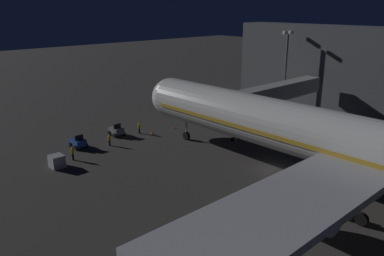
{
  "coord_description": "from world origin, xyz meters",
  "views": [
    {
      "loc": [
        37.1,
        25.87,
        19.33
      ],
      "look_at": [
        3.0,
        -11.14,
        3.5
      ],
      "focal_mm": 36.59,
      "sensor_mm": 36.0,
      "label": 1
    }
  ],
  "objects": [
    {
      "name": "ground_crew_near_nose_gear",
      "position": [
        3.51,
        -22.86,
        1.01
      ],
      "size": [
        0.4,
        0.4,
        1.83
      ],
      "color": "black",
      "rests_on": "ground_plane"
    },
    {
      "name": "airliner_at_gate",
      "position": [
        0.0,
        12.46,
        5.81
      ],
      "size": [
        53.3,
        70.02,
        20.45
      ],
      "color": "silver",
      "rests_on": "ground_plane"
    },
    {
      "name": "ground_plane",
      "position": [
        0.0,
        0.0,
        0.0
      ],
      "size": [
        320.0,
        320.0,
        0.0
      ],
      "primitive_type": "plane",
      "color": "#383533"
    },
    {
      "name": "baggage_container_near_belt",
      "position": [
        18.89,
        -18.75,
        0.78
      ],
      "size": [
        1.61,
        1.73,
        1.56
      ],
      "primitive_type": "cube",
      "color": "#B7BABF",
      "rests_on": "ground_plane"
    },
    {
      "name": "jet_bridge",
      "position": [
        -12.46,
        -10.36,
        5.92
      ],
      "size": [
        23.37,
        3.4,
        7.46
      ],
      "color": "#9E9E99",
      "rests_on": "ground_plane"
    },
    {
      "name": "baggage_tug_lead",
      "position": [
        13.59,
        -23.45,
        0.78
      ],
      "size": [
        1.86,
        2.33,
        1.95
      ],
      "color": "#234C9E",
      "rests_on": "ground_plane"
    },
    {
      "name": "traffic_cone_nose_starboard",
      "position": [
        2.2,
        -21.14,
        0.28
      ],
      "size": [
        0.36,
        0.36,
        0.55
      ],
      "primitive_type": "cone",
      "color": "orange",
      "rests_on": "ground_plane"
    },
    {
      "name": "apron_floodlight_mast",
      "position": [
        -25.5,
        -16.1,
        8.83
      ],
      "size": [
        2.9,
        0.5,
        14.9
      ],
      "color": "#59595E",
      "rests_on": "ground_plane"
    },
    {
      "name": "ground_crew_marshaller_fwd",
      "position": [
        16.35,
        -19.59,
        1.03
      ],
      "size": [
        0.4,
        0.4,
        1.87
      ],
      "color": "black",
      "rests_on": "ground_plane"
    },
    {
      "name": "ground_crew_by_belt_loader",
      "position": [
        9.9,
        -21.17,
        0.95
      ],
      "size": [
        0.4,
        0.4,
        1.73
      ],
      "color": "black",
      "rests_on": "ground_plane"
    },
    {
      "name": "traffic_cone_nose_port",
      "position": [
        -2.2,
        -21.14,
        0.28
      ],
      "size": [
        0.36,
        0.36,
        0.55
      ],
      "primitive_type": "cone",
      "color": "orange",
      "rests_on": "ground_plane"
    },
    {
      "name": "baggage_tug_spare",
      "position": [
        6.69,
        -24.44,
        0.78
      ],
      "size": [
        1.86,
        2.28,
        1.95
      ],
      "color": "slate",
      "rests_on": "ground_plane"
    }
  ]
}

